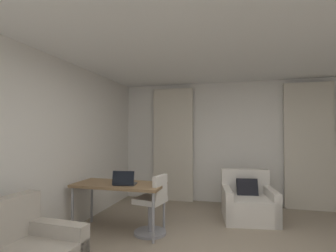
% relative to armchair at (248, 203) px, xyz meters
% --- Properties ---
extents(wall_window, '(5.12, 0.06, 2.60)m').
position_rel_armchair_xyz_m(wall_window, '(-0.20, 1.00, 1.03)').
color(wall_window, silver).
rests_on(wall_window, ground).
extents(wall_left, '(0.06, 6.12, 2.60)m').
position_rel_armchair_xyz_m(wall_left, '(-2.73, -2.03, 1.03)').
color(wall_left, silver).
rests_on(wall_left, ground).
extents(ceiling, '(5.12, 6.12, 0.06)m').
position_rel_armchair_xyz_m(ceiling, '(-0.20, -2.03, 2.36)').
color(ceiling, white).
rests_on(ceiling, wall_left).
extents(curtain_left_panel, '(0.90, 0.06, 2.50)m').
position_rel_armchair_xyz_m(curtain_left_panel, '(-1.57, 0.87, 0.98)').
color(curtain_left_panel, beige).
rests_on(curtain_left_panel, ground).
extents(curtain_right_panel, '(0.90, 0.06, 2.50)m').
position_rel_armchair_xyz_m(curtain_right_panel, '(1.18, 0.87, 0.98)').
color(curtain_right_panel, beige).
rests_on(curtain_right_panel, ground).
extents(armchair, '(0.97, 0.99, 0.82)m').
position_rel_armchair_xyz_m(armchair, '(0.00, 0.00, 0.00)').
color(armchair, silver).
rests_on(armchair, ground).
extents(desk, '(1.37, 0.64, 0.73)m').
position_rel_armchair_xyz_m(desk, '(-1.93, -1.11, 0.40)').
color(desk, olive).
rests_on(desk, ground).
extents(desk_chair, '(0.48, 0.48, 0.88)m').
position_rel_armchair_xyz_m(desk_chair, '(-1.40, -1.08, 0.12)').
color(desk_chair, gray).
rests_on(desk_chair, ground).
extents(laptop, '(0.36, 0.30, 0.22)m').
position_rel_armchair_xyz_m(laptop, '(-1.80, -1.21, 0.51)').
color(laptop, '#2D2D33').
rests_on(laptop, desk).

